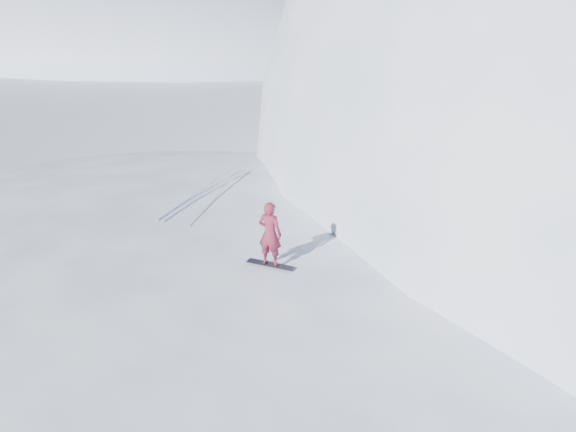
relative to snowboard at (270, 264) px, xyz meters
The scene contains 9 objects.
ground 4.36m from the snowboard, 156.45° to the right, with size 400.00×400.00×0.00m, color white.
near_ridge 3.69m from the snowboard, 146.45° to the left, with size 36.00×28.00×4.80m, color white.
peak_shoulder 19.86m from the snowboard, 70.23° to the left, with size 28.00×24.00×18.00m, color white.
far_ridge_a 93.87m from the snowboard, 141.40° to the left, with size 120.00×70.00×28.00m, color white.
far_ridge_c 116.90m from the snowboard, 111.76° to the left, with size 140.00×90.00×36.00m, color white.
wind_bumps 4.63m from the snowboard, behind, with size 16.00×14.40×1.00m.
snowboard is the anchor object (origin of this frame).
snowboarder 0.93m from the snowboard, ahead, with size 0.67×0.44×1.84m, color maroon.
board_tracks 6.28m from the snowboard, 142.45° to the left, with size 2.28×5.95×0.04m.
Camera 1 is at (10.50, -10.34, 9.67)m, focal length 35.00 mm.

